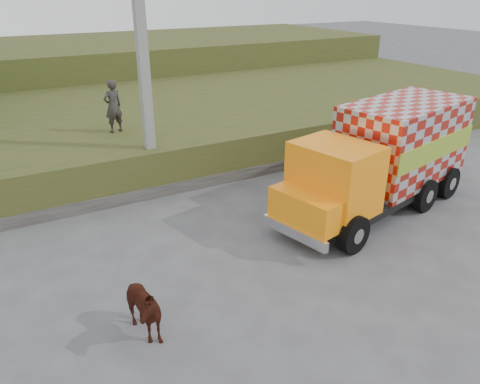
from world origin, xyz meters
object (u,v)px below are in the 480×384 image
utility_pole (143,66)px  pedestrian (113,106)px  cargo_truck (384,157)px  cow (139,309)px

utility_pole → pedestrian: size_ratio=4.34×
cargo_truck → cow: bearing=-178.9°
cow → pedestrian: pedestrian is taller
cow → pedestrian: bearing=64.8°
cargo_truck → utility_pole: bearing=128.6°
utility_pole → cow: size_ratio=5.51×
cow → utility_pole: bearing=56.7°
cow → cargo_truck: bearing=2.1°
utility_pole → cargo_truck: utility_pole is taller
cargo_truck → cow: 8.56m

